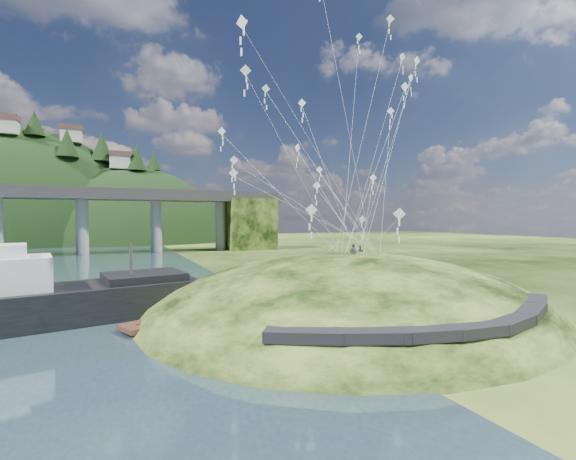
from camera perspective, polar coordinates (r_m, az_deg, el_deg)
name	(u,v)px	position (r m, az deg, el deg)	size (l,w,h in m)	color
ground	(272,329)	(28.90, -2.33, -14.46)	(320.00, 320.00, 0.00)	black
grass_hill	(349,329)	(34.65, 9.09, -14.30)	(36.00, 32.00, 13.00)	black
footpath	(456,322)	(24.76, 23.66, -12.38)	(22.29, 5.84, 0.83)	black
bridge	(28,210)	(97.08, -34.10, 2.42)	(160.00, 11.00, 15.00)	#2D2B2B
work_barge	(38,298)	(35.07, -33.08, -8.47)	(23.74, 9.89, 8.06)	black
wooden_dock	(209,311)	(32.75, -11.59, -11.74)	(13.93, 7.70, 1.02)	#351D15
kite_flyers	(357,244)	(35.45, 10.17, -2.05)	(3.55, 3.55, 2.01)	#282D36
kite_swarm	(325,128)	(35.61, 5.56, 14.74)	(19.89, 15.38, 20.35)	silver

